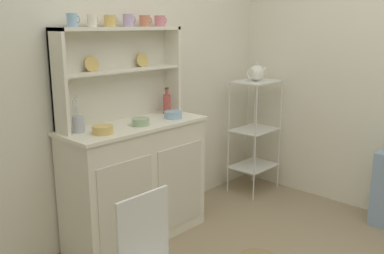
{
  "coord_description": "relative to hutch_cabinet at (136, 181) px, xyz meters",
  "views": [
    {
      "loc": [
        -2.03,
        -1.0,
        1.61
      ],
      "look_at": [
        0.24,
        1.12,
        0.86
      ],
      "focal_mm": 40.01,
      "sensor_mm": 36.0,
      "label": 1
    }
  ],
  "objects": [
    {
      "name": "cup_rose_5",
      "position": [
        0.38,
        0.12,
        1.17
      ],
      "size": [
        0.1,
        0.08,
        0.08
      ],
      "color": "#D17A84",
      "rests_on": "hutch_shelf_unit"
    },
    {
      "name": "cup_gold_2",
      "position": [
        -0.08,
        0.12,
        1.17
      ],
      "size": [
        0.1,
        0.08,
        0.08
      ],
      "color": "#DBB760",
      "rests_on": "hutch_shelf_unit"
    },
    {
      "name": "wall_back",
      "position": [
        0.11,
        0.26,
        0.79
      ],
      "size": [
        3.84,
        0.05,
        2.5
      ],
      "primitive_type": "cube",
      "color": "silver",
      "rests_on": "ground"
    },
    {
      "name": "cup_cream_1",
      "position": [
        -0.23,
        0.12,
        1.16
      ],
      "size": [
        0.08,
        0.06,
        0.08
      ],
      "color": "silver",
      "rests_on": "hutch_shelf_unit"
    },
    {
      "name": "cup_sky_0",
      "position": [
        -0.38,
        0.12,
        1.17
      ],
      "size": [
        0.08,
        0.07,
        0.09
      ],
      "color": "#8EB2D1",
      "rests_on": "hutch_shelf_unit"
    },
    {
      "name": "bakers_rack",
      "position": [
        1.41,
        -0.09,
        0.2
      ],
      "size": [
        0.43,
        0.33,
        1.09
      ],
      "color": "silver",
      "rests_on": "ground"
    },
    {
      "name": "porcelain_teapot",
      "position": [
        1.4,
        -0.09,
        0.7
      ],
      "size": [
        0.24,
        0.15,
        0.17
      ],
      "color": "white",
      "rests_on": "bakers_rack"
    },
    {
      "name": "hutch_cabinet",
      "position": [
        0.0,
        0.0,
        0.0
      ],
      "size": [
        1.11,
        0.45,
        0.9
      ],
      "color": "silver",
      "rests_on": "ground"
    },
    {
      "name": "bowl_floral_medium",
      "position": [
        -0.0,
        -0.07,
        0.47
      ],
      "size": [
        0.13,
        0.13,
        0.05
      ],
      "primitive_type": "cylinder",
      "color": "#9EB78E",
      "rests_on": "hutch_cabinet"
    },
    {
      "name": "cup_lilac_3",
      "position": [
        0.08,
        0.12,
        1.17
      ],
      "size": [
        0.09,
        0.08,
        0.09
      ],
      "color": "#B79ECC",
      "rests_on": "hutch_shelf_unit"
    },
    {
      "name": "jam_bottle",
      "position": [
        0.41,
        0.09,
        0.52
      ],
      "size": [
        0.06,
        0.06,
        0.21
      ],
      "color": "#B74C47",
      "rests_on": "hutch_cabinet"
    },
    {
      "name": "hutch_shelf_unit",
      "position": [
        0.0,
        0.16,
        0.84
      ],
      "size": [
        1.04,
        0.18,
        0.69
      ],
      "color": "silver",
      "rests_on": "hutch_cabinet"
    },
    {
      "name": "cup_terracotta_4",
      "position": [
        0.23,
        0.12,
        1.17
      ],
      "size": [
        0.09,
        0.08,
        0.08
      ],
      "color": "#C67556",
      "rests_on": "hutch_shelf_unit"
    },
    {
      "name": "bowl_mixing_large",
      "position": [
        -0.32,
        -0.07,
        0.47
      ],
      "size": [
        0.14,
        0.14,
        0.05
      ],
      "primitive_type": "cylinder",
      "color": "#DBB760",
      "rests_on": "hutch_cabinet"
    },
    {
      "name": "bowl_cream_small",
      "position": [
        0.32,
        -0.07,
        0.47
      ],
      "size": [
        0.14,
        0.14,
        0.05
      ],
      "primitive_type": "cylinder",
      "color": "#8EB2D1",
      "rests_on": "hutch_cabinet"
    },
    {
      "name": "utensil_jar",
      "position": [
        -0.41,
        0.08,
        0.5
      ],
      "size": [
        0.08,
        0.08,
        0.25
      ],
      "color": "#B2B7C6",
      "rests_on": "hutch_cabinet"
    }
  ]
}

